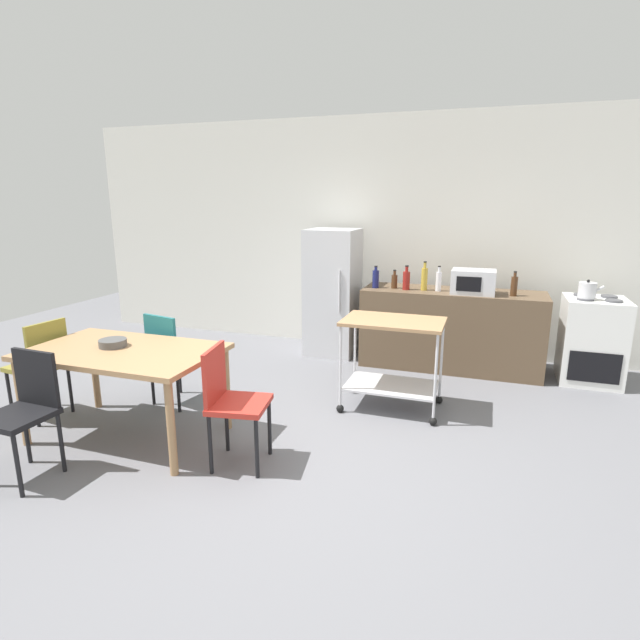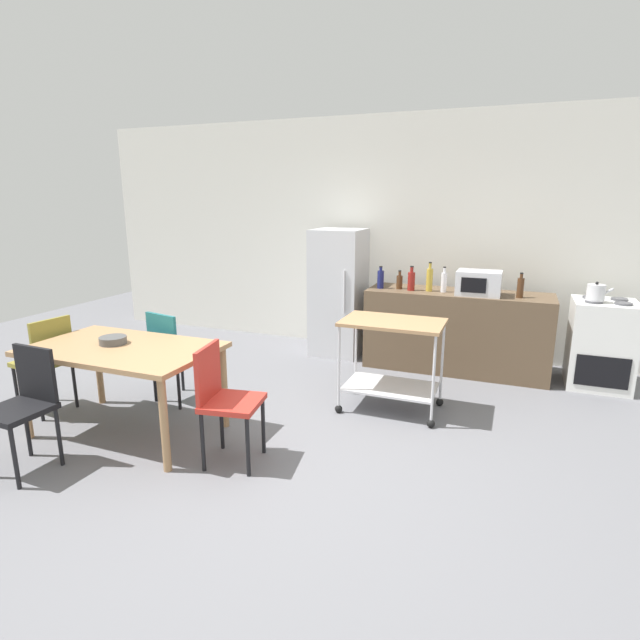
{
  "view_description": "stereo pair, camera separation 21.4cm",
  "coord_description": "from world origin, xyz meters",
  "px_view_note": "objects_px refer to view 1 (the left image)",
  "views": [
    {
      "loc": [
        1.27,
        -3.11,
        1.92
      ],
      "look_at": [
        -0.2,
        1.2,
        0.8
      ],
      "focal_mm": 28.05,
      "sensor_mm": 36.0,
      "label": 1
    },
    {
      "loc": [
        1.47,
        -3.04,
        1.92
      ],
      "look_at": [
        -0.2,
        1.2,
        0.8
      ],
      "focal_mm": 28.05,
      "sensor_mm": 36.0,
      "label": 2
    }
  ],
  "objects_px": {
    "chair_teal": "(171,352)",
    "chair_red": "(231,398)",
    "chair_olive": "(41,362)",
    "bottle_olive_oil": "(406,280)",
    "bottle_vinegar": "(376,279)",
    "bottle_soda": "(439,281)",
    "refrigerator": "(333,292)",
    "bottle_sesame_oil": "(514,286)",
    "chair_black": "(25,406)",
    "dining_table": "(124,359)",
    "kitchen_cart": "(393,349)",
    "microwave": "(473,282)",
    "bottle_soy_sauce": "(424,278)",
    "stove_oven": "(592,340)",
    "bottle_wine": "(394,281)",
    "kettle": "(587,290)",
    "fruit_bowl": "(113,343)"
  },
  "relations": [
    {
      "from": "chair_teal",
      "to": "chair_red",
      "type": "relative_size",
      "value": 1.0
    },
    {
      "from": "chair_olive",
      "to": "bottle_olive_oil",
      "type": "relative_size",
      "value": 3.22
    },
    {
      "from": "chair_teal",
      "to": "bottle_vinegar",
      "type": "xyz_separation_m",
      "value": [
        1.51,
        1.86,
        0.49
      ]
    },
    {
      "from": "chair_teal",
      "to": "bottle_soda",
      "type": "xyz_separation_m",
      "value": [
        2.22,
        1.89,
        0.5
      ]
    },
    {
      "from": "chair_teal",
      "to": "refrigerator",
      "type": "distance_m",
      "value": 2.27
    },
    {
      "from": "bottle_sesame_oil",
      "to": "chair_black",
      "type": "bearing_deg",
      "value": -134.82
    },
    {
      "from": "chair_black",
      "to": "refrigerator",
      "type": "height_order",
      "value": "refrigerator"
    },
    {
      "from": "dining_table",
      "to": "kitchen_cart",
      "type": "bearing_deg",
      "value": 33.24
    },
    {
      "from": "bottle_soda",
      "to": "microwave",
      "type": "xyz_separation_m",
      "value": [
        0.37,
        -0.03,
        0.01
      ]
    },
    {
      "from": "bottle_soy_sauce",
      "to": "bottle_soda",
      "type": "bearing_deg",
      "value": -0.35
    },
    {
      "from": "dining_table",
      "to": "microwave",
      "type": "distance_m",
      "value": 3.61
    },
    {
      "from": "chair_olive",
      "to": "chair_black",
      "type": "bearing_deg",
      "value": 48.5
    },
    {
      "from": "chair_olive",
      "to": "bottle_vinegar",
      "type": "relative_size",
      "value": 3.47
    },
    {
      "from": "bottle_olive_oil",
      "to": "chair_teal",
      "type": "bearing_deg",
      "value": -134.99
    },
    {
      "from": "dining_table",
      "to": "stove_oven",
      "type": "distance_m",
      "value": 4.63
    },
    {
      "from": "refrigerator",
      "to": "microwave",
      "type": "height_order",
      "value": "refrigerator"
    },
    {
      "from": "bottle_sesame_oil",
      "to": "stove_oven",
      "type": "bearing_deg",
      "value": 8.09
    },
    {
      "from": "bottle_vinegar",
      "to": "bottle_soy_sauce",
      "type": "xyz_separation_m",
      "value": [
        0.55,
        0.03,
        0.03
      ]
    },
    {
      "from": "chair_olive",
      "to": "bottle_vinegar",
      "type": "distance_m",
      "value": 3.5
    },
    {
      "from": "dining_table",
      "to": "bottle_soda",
      "type": "distance_m",
      "value": 3.38
    },
    {
      "from": "chair_teal",
      "to": "chair_red",
      "type": "bearing_deg",
      "value": 155.38
    },
    {
      "from": "stove_oven",
      "to": "bottle_sesame_oil",
      "type": "bearing_deg",
      "value": -171.91
    },
    {
      "from": "chair_olive",
      "to": "chair_red",
      "type": "height_order",
      "value": "same"
    },
    {
      "from": "kitchen_cart",
      "to": "bottle_vinegar",
      "type": "distance_m",
      "value": 1.43
    },
    {
      "from": "bottle_wine",
      "to": "refrigerator",
      "type": "bearing_deg",
      "value": 169.4
    },
    {
      "from": "bottle_vinegar",
      "to": "bottle_olive_oil",
      "type": "distance_m",
      "value": 0.36
    },
    {
      "from": "bottle_soda",
      "to": "bottle_sesame_oil",
      "type": "relative_size",
      "value": 1.07
    },
    {
      "from": "bottle_wine",
      "to": "chair_red",
      "type": "bearing_deg",
      "value": -103.9
    },
    {
      "from": "dining_table",
      "to": "chair_black",
      "type": "bearing_deg",
      "value": -110.03
    },
    {
      "from": "bottle_soy_sauce",
      "to": "kettle",
      "type": "bearing_deg",
      "value": -0.5
    },
    {
      "from": "chair_teal",
      "to": "chair_black",
      "type": "relative_size",
      "value": 1.0
    },
    {
      "from": "chair_teal",
      "to": "microwave",
      "type": "distance_m",
      "value": 3.23
    },
    {
      "from": "chair_olive",
      "to": "microwave",
      "type": "relative_size",
      "value": 1.93
    },
    {
      "from": "bottle_soda",
      "to": "bottle_sesame_oil",
      "type": "xyz_separation_m",
      "value": [
        0.79,
        -0.03,
        -0.01
      ]
    },
    {
      "from": "chair_teal",
      "to": "bottle_soy_sauce",
      "type": "bearing_deg",
      "value": -125.36
    },
    {
      "from": "chair_olive",
      "to": "bottle_olive_oil",
      "type": "xyz_separation_m",
      "value": [
        2.78,
        2.47,
        0.49
      ]
    },
    {
      "from": "dining_table",
      "to": "bottle_vinegar",
      "type": "bearing_deg",
      "value": 59.99
    },
    {
      "from": "chair_olive",
      "to": "kitchen_cart",
      "type": "relative_size",
      "value": 0.98
    },
    {
      "from": "chair_olive",
      "to": "kitchen_cart",
      "type": "height_order",
      "value": "chair_olive"
    },
    {
      "from": "dining_table",
      "to": "chair_olive",
      "type": "distance_m",
      "value": 0.97
    },
    {
      "from": "refrigerator",
      "to": "bottle_wine",
      "type": "height_order",
      "value": "refrigerator"
    },
    {
      "from": "chair_black",
      "to": "fruit_bowl",
      "type": "bearing_deg",
      "value": 82.01
    },
    {
      "from": "bottle_olive_oil",
      "to": "microwave",
      "type": "relative_size",
      "value": 0.6
    },
    {
      "from": "bottle_wine",
      "to": "fruit_bowl",
      "type": "bearing_deg",
      "value": -125.21
    },
    {
      "from": "bottle_wine",
      "to": "microwave",
      "type": "height_order",
      "value": "microwave"
    },
    {
      "from": "chair_black",
      "to": "bottle_soy_sauce",
      "type": "relative_size",
      "value": 2.73
    },
    {
      "from": "bottle_olive_oil",
      "to": "chair_olive",
      "type": "bearing_deg",
      "value": -138.3
    },
    {
      "from": "chair_olive",
      "to": "refrigerator",
      "type": "relative_size",
      "value": 0.57
    },
    {
      "from": "chair_red",
      "to": "refrigerator",
      "type": "relative_size",
      "value": 0.57
    },
    {
      "from": "dining_table",
      "to": "bottle_sesame_oil",
      "type": "distance_m",
      "value": 3.92
    }
  ]
}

